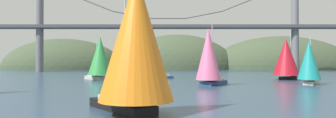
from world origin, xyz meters
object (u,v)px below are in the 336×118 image
at_px(sailboat_white_mainsail, 156,63).
at_px(sailboat_pink_spinnaker, 210,56).
at_px(sailboat_green_sail, 101,57).
at_px(sailboat_teal_sail, 311,62).
at_px(sailboat_crimson_sail, 288,58).
at_px(sailboat_orange_sail, 137,40).

distance_m(sailboat_white_mainsail, sailboat_pink_spinnaker, 22.03).
bearing_deg(sailboat_green_sail, sailboat_pink_spinnaker, -35.27).
xyz_separation_m(sailboat_teal_sail, sailboat_crimson_sail, (1.92, 14.57, 0.89)).
relative_size(sailboat_orange_sail, sailboat_crimson_sail, 1.09).
xyz_separation_m(sailboat_crimson_sail, sailboat_pink_spinnaker, (-19.20, -16.41, 0.02)).
bearing_deg(sailboat_teal_sail, sailboat_pink_spinnaker, -173.93).
bearing_deg(sailboat_teal_sail, sailboat_green_sail, 161.07).
bearing_deg(sailboat_pink_spinnaker, sailboat_crimson_sail, 40.52).
bearing_deg(sailboat_orange_sail, sailboat_white_mainsail, 90.88).
distance_m(sailboat_white_mainsail, sailboat_crimson_sail, 29.18).
bearing_deg(sailboat_pink_spinnaker, sailboat_green_sail, 144.73).
distance_m(sailboat_teal_sail, sailboat_pink_spinnaker, 17.40).
bearing_deg(sailboat_white_mainsail, sailboat_crimson_sail, -6.51).
bearing_deg(sailboat_crimson_sail, sailboat_orange_sail, -123.07).
xyz_separation_m(sailboat_white_mainsail, sailboat_pink_spinnaker, (9.77, -19.72, 1.12)).
relative_size(sailboat_white_mainsail, sailboat_orange_sail, 0.64).
bearing_deg(sailboat_teal_sail, sailboat_crimson_sail, 82.50).
height_order(sailboat_white_mainsail, sailboat_crimson_sail, sailboat_crimson_sail).
relative_size(sailboat_crimson_sail, sailboat_pink_spinnaker, 1.01).
distance_m(sailboat_white_mainsail, sailboat_teal_sail, 32.43).
height_order(sailboat_teal_sail, sailboat_crimson_sail, sailboat_crimson_sail).
bearing_deg(sailboat_orange_sail, sailboat_green_sail, 106.24).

